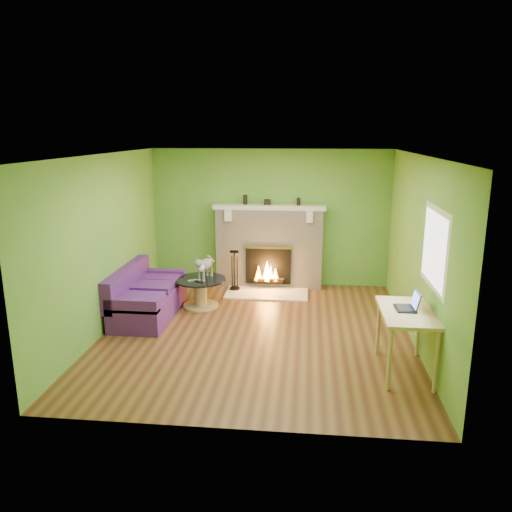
{
  "coord_description": "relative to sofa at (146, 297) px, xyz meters",
  "views": [
    {
      "loc": [
        0.72,
        -6.9,
        2.92
      ],
      "look_at": [
        -0.05,
        0.4,
        1.07
      ],
      "focal_mm": 35.0,
      "sensor_mm": 36.0,
      "label": 1
    }
  ],
  "objects": [
    {
      "name": "wall_back",
      "position": [
        1.86,
        1.97,
        0.99
      ],
      "size": [
        5.0,
        0.0,
        5.0
      ],
      "primitive_type": "plane",
      "rotation": [
        1.57,
        0.0,
        0.0
      ],
      "color": "#55902F",
      "rests_on": "floor"
    },
    {
      "name": "window_frame",
      "position": [
        4.1,
        -1.43,
        1.24
      ],
      "size": [
        0.0,
        1.2,
        1.2
      ],
      "primitive_type": "plane",
      "rotation": [
        1.57,
        0.0,
        -1.57
      ],
      "color": "silver",
      "rests_on": "wall_right"
    },
    {
      "name": "desk",
      "position": [
        3.81,
        -1.58,
        0.4
      ],
      "size": [
        0.63,
        1.09,
        0.81
      ],
      "color": "tan",
      "rests_on": "floor"
    },
    {
      "name": "hearth",
      "position": [
        1.86,
        1.27,
        -0.29
      ],
      "size": [
        1.5,
        0.75,
        0.03
      ],
      "primitive_type": "cube",
      "color": "beige",
      "rests_on": "floor"
    },
    {
      "name": "laptop",
      "position": [
        3.79,
        -1.53,
        0.61
      ],
      "size": [
        0.28,
        0.31,
        0.23
      ],
      "primitive_type": null,
      "rotation": [
        0.0,
        0.0,
        0.03
      ],
      "color": "black",
      "rests_on": "desk"
    },
    {
      "name": "remote_black",
      "position": [
        0.81,
        0.32,
        0.19
      ],
      "size": [
        0.16,
        0.11,
        0.02
      ],
      "primitive_type": "cube",
      "rotation": [
        0.0,
        0.0,
        -0.48
      ],
      "color": "black",
      "rests_on": "coffee_table"
    },
    {
      "name": "wall_right",
      "position": [
        4.11,
        -0.53,
        0.99
      ],
      "size": [
        0.0,
        5.0,
        5.0
      ],
      "primitive_type": "plane",
      "rotation": [
        1.57,
        0.0,
        -1.57
      ],
      "color": "#55902F",
      "rests_on": "floor"
    },
    {
      "name": "mantel",
      "position": [
        1.86,
        1.76,
        1.23
      ],
      "size": [
        2.1,
        0.28,
        0.08
      ],
      "primitive_type": "cube",
      "color": "beige",
      "rests_on": "fireplace"
    },
    {
      "name": "mantel_vase_left",
      "position": [
        1.4,
        1.79,
        1.36
      ],
      "size": [
        0.08,
        0.08,
        0.18
      ],
      "primitive_type": "cylinder",
      "color": "black",
      "rests_on": "mantel"
    },
    {
      "name": "mantel_vase_right",
      "position": [
        2.4,
        1.79,
        1.34
      ],
      "size": [
        0.07,
        0.07,
        0.14
      ],
      "primitive_type": "cylinder",
      "color": "black",
      "rests_on": "mantel"
    },
    {
      "name": "sofa",
      "position": [
        0.0,
        0.0,
        0.0
      ],
      "size": [
        0.85,
        1.76,
        0.79
      ],
      "color": "#4A1961",
      "rests_on": "floor"
    },
    {
      "name": "fire_tools",
      "position": [
        1.24,
        1.42,
        0.1
      ],
      "size": [
        0.2,
        0.2,
        0.75
      ],
      "primitive_type": null,
      "color": "black",
      "rests_on": "hearth"
    },
    {
      "name": "floor",
      "position": [
        1.86,
        -0.53,
        -0.31
      ],
      "size": [
        5.0,
        5.0,
        0.0
      ],
      "primitive_type": "plane",
      "color": "#542C18",
      "rests_on": "ground"
    },
    {
      "name": "wall_left",
      "position": [
        -0.39,
        -0.53,
        0.99
      ],
      "size": [
        0.0,
        5.0,
        5.0
      ],
      "primitive_type": "plane",
      "rotation": [
        1.57,
        0.0,
        1.57
      ],
      "color": "#55902F",
      "rests_on": "floor"
    },
    {
      "name": "wall_front",
      "position": [
        1.86,
        -3.03,
        0.99
      ],
      "size": [
        5.0,
        0.0,
        5.0
      ],
      "primitive_type": "plane",
      "rotation": [
        -1.57,
        0.0,
        0.0
      ],
      "color": "#55902F",
      "rests_on": "floor"
    },
    {
      "name": "ceiling",
      "position": [
        1.86,
        -0.53,
        2.29
      ],
      "size": [
        5.0,
        5.0,
        0.0
      ],
      "primitive_type": "plane",
      "rotation": [
        3.14,
        0.0,
        0.0
      ],
      "color": "white",
      "rests_on": "wall_back"
    },
    {
      "name": "cat",
      "position": [
        0.87,
        0.55,
        0.38
      ],
      "size": [
        0.37,
        0.68,
        0.4
      ],
      "primitive_type": null,
      "rotation": [
        0.0,
        0.0,
        -0.23
      ],
      "color": "slate",
      "rests_on": "coffee_table"
    },
    {
      "name": "coffee_table",
      "position": [
        0.79,
        0.5,
        -0.02
      ],
      "size": [
        0.86,
        0.86,
        0.49
      ],
      "color": "tan",
      "rests_on": "floor"
    },
    {
      "name": "window_pane",
      "position": [
        4.09,
        -1.43,
        1.24
      ],
      "size": [
        0.0,
        1.06,
        1.06
      ],
      "primitive_type": "plane",
      "rotation": [
        1.57,
        0.0,
        -1.57
      ],
      "color": "white",
      "rests_on": "wall_right"
    },
    {
      "name": "mantel_box",
      "position": [
        1.82,
        1.79,
        1.32
      ],
      "size": [
        0.12,
        0.08,
        0.1
      ],
      "primitive_type": "cube",
      "color": "black",
      "rests_on": "mantel"
    },
    {
      "name": "remote_silver",
      "position": [
        0.69,
        0.38,
        0.19
      ],
      "size": [
        0.17,
        0.13,
        0.02
      ],
      "primitive_type": "cube",
      "rotation": [
        0.0,
        0.0,
        0.55
      ],
      "color": "gray",
      "rests_on": "coffee_table"
    },
    {
      "name": "fireplace",
      "position": [
        1.86,
        1.78,
        0.47
      ],
      "size": [
        2.1,
        0.46,
        1.58
      ],
      "color": "#BFB39E",
      "rests_on": "floor"
    }
  ]
}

